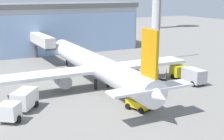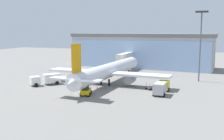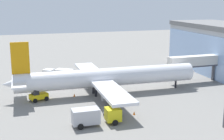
% 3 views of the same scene
% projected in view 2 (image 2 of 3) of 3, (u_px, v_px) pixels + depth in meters
% --- Properties ---
extents(ground, '(240.00, 240.00, 0.00)m').
position_uv_depth(ground, '(100.00, 87.00, 62.86)').
color(ground, gray).
extents(terminal_building, '(53.22, 17.27, 12.37)m').
position_uv_depth(terminal_building, '(141.00, 50.00, 98.19)').
color(terminal_building, '#A5A5A5').
rests_on(terminal_building, ground).
extents(jet_bridge, '(2.26, 13.19, 5.99)m').
position_uv_depth(jet_bridge, '(125.00, 57.00, 87.77)').
color(jet_bridge, beige).
rests_on(jet_bridge, ground).
extents(apron_light_mast, '(3.20, 0.40, 18.51)m').
position_uv_depth(apron_light_mast, '(201.00, 40.00, 68.38)').
color(apron_light_mast, '#59595E').
rests_on(apron_light_mast, ground).
extents(airplane, '(32.01, 39.29, 10.94)m').
position_uv_depth(airplane, '(108.00, 71.00, 66.32)').
color(airplane, silver).
rests_on(airplane, ground).
extents(catering_truck, '(6.27, 7.08, 2.65)m').
position_uv_depth(catering_truck, '(46.00, 79.00, 65.35)').
color(catering_truck, silver).
rests_on(catering_truck, ground).
extents(fuel_truck, '(2.68, 7.36, 2.65)m').
position_uv_depth(fuel_truck, '(161.00, 87.00, 55.83)').
color(fuel_truck, yellow).
rests_on(fuel_truck, ground).
extents(baggage_cart, '(3.08, 3.14, 1.50)m').
position_uv_depth(baggage_cart, '(152.00, 87.00, 60.43)').
color(baggage_cart, slate).
rests_on(baggage_cart, ground).
extents(pushback_tug, '(2.97, 3.60, 2.30)m').
position_uv_depth(pushback_tug, '(86.00, 91.00, 54.71)').
color(pushback_tug, yellow).
rests_on(pushback_tug, ground).
extents(safety_cone_nose, '(0.36, 0.36, 0.55)m').
position_uv_depth(safety_cone_nose, '(97.00, 87.00, 61.31)').
color(safety_cone_nose, orange).
rests_on(safety_cone_nose, ground).
extents(safety_cone_wingtip, '(0.36, 0.36, 0.55)m').
position_uv_depth(safety_cone_wingtip, '(158.00, 85.00, 63.41)').
color(safety_cone_wingtip, orange).
rests_on(safety_cone_wingtip, ground).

